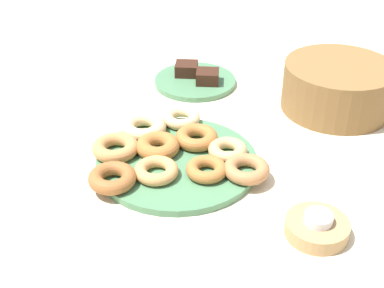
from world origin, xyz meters
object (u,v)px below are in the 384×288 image
at_px(cake_plate, 195,81).
at_px(tealight, 318,218).
at_px(brownie_near, 186,69).
at_px(brownie_far, 207,77).
at_px(donut_6, 247,169).
at_px(donut_0, 207,169).
at_px(donut_1, 156,171).
at_px(donut_3, 197,137).
at_px(donut_5, 158,146).
at_px(basket, 338,87).
at_px(donut_plate, 177,162).
at_px(donut_8, 228,150).
at_px(donut_9, 181,118).
at_px(donut_7, 112,178).
at_px(donut_2, 144,127).
at_px(candle_holder, 317,228).
at_px(donut_4, 115,148).

bearing_deg(cake_plate, tealight, 6.62).
xyz_separation_m(brownie_near, brownie_far, (0.06, 0.04, 0.00)).
distance_m(donut_6, tealight, 0.18).
relative_size(cake_plate, brownie_near, 3.67).
bearing_deg(brownie_far, donut_0, -14.67).
height_order(donut_1, donut_3, donut_3).
bearing_deg(donut_5, basket, 104.26).
distance_m(donut_plate, tealight, 0.31).
xyz_separation_m(donut_8, tealight, (0.24, 0.08, 0.01)).
xyz_separation_m(donut_6, donut_9, (-0.21, -0.08, -0.00)).
height_order(donut_7, basket, basket).
bearing_deg(donut_3, donut_1, -47.03).
distance_m(donut_2, cake_plate, 0.28).
bearing_deg(candle_holder, tealight, 0.00).
xyz_separation_m(donut_7, donut_9, (-0.18, 0.17, -0.00)).
bearing_deg(tealight, cake_plate, -173.38).
relative_size(donut_plate, donut_3, 3.66).
bearing_deg(brownie_far, donut_4, -43.94).
bearing_deg(donut_7, donut_8, 100.56).
relative_size(donut_0, candle_holder, 0.74).
xyz_separation_m(donut_plate, donut_4, (-0.05, -0.11, 0.02)).
bearing_deg(brownie_near, tealight, 7.70).
distance_m(donut_4, donut_7, 0.10).
distance_m(donut_4, donut_6, 0.26).
distance_m(donut_2, tealight, 0.42).
distance_m(brownie_near, tealight, 0.62).
xyz_separation_m(donut_4, donut_7, (0.10, -0.02, 0.00)).
relative_size(brownie_far, basket, 0.22).
bearing_deg(candle_holder, donut_0, -142.61).
relative_size(donut_plate, donut_7, 3.61).
bearing_deg(donut_plate, basket, 109.31).
distance_m(donut_3, donut_7, 0.21).
xyz_separation_m(candle_holder, tealight, (0.00, 0.00, 0.02)).
bearing_deg(donut_9, donut_3, 8.94).
height_order(donut_4, tealight, same).
distance_m(donut_5, donut_9, 0.12).
bearing_deg(donut_2, tealight, 33.18).
xyz_separation_m(donut_1, donut_3, (-0.09, 0.10, 0.00)).
bearing_deg(brownie_far, donut_7, -36.76).
xyz_separation_m(donut_plate, donut_3, (-0.05, 0.05, 0.02)).
relative_size(donut_3, brownie_far, 1.56).
xyz_separation_m(donut_5, tealight, (0.28, 0.22, 0.01)).
relative_size(donut_2, donut_4, 1.04).
bearing_deg(donut_0, donut_8, 133.41).
bearing_deg(donut_2, donut_0, 28.18).
height_order(cake_plate, brownie_far, brownie_far).
relative_size(candle_holder, basket, 0.42).
height_order(donut_3, donut_8, donut_3).
relative_size(donut_plate, cake_plate, 1.56).
bearing_deg(donut_2, donut_6, 41.07).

